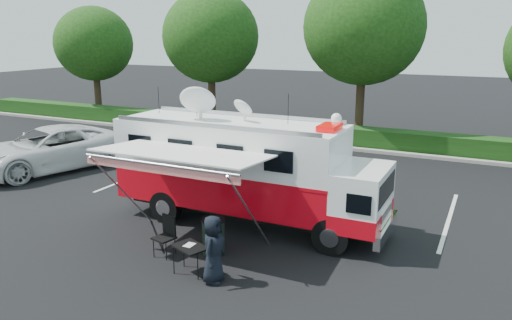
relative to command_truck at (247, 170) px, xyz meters
The scene contains 10 objects.
ground_plane 1.71m from the command_truck, ahead, with size 120.00×120.00×0.00m, color black.
back_border 13.37m from the command_truck, 84.62° to the left, with size 60.00×6.14×8.87m.
stall_lines 3.48m from the command_truck, 98.11° to the left, with size 24.12×5.50×0.01m.
command_truck is the anchor object (origin of this frame).
awning 2.64m from the command_truck, 107.38° to the right, with size 4.55×2.37×2.75m.
white_suv 10.61m from the command_truck, 169.86° to the left, with size 3.01×6.54×1.82m, color silver.
person 4.13m from the command_truck, 75.05° to the right, with size 0.80×0.52×1.63m, color black.
folding_table 3.68m from the command_truck, 85.92° to the right, with size 0.99×0.86×0.71m.
folding_chair 3.20m from the command_truck, 107.42° to the right, with size 0.60×0.63×1.05m.
trash_bin 2.60m from the command_truck, 85.63° to the right, with size 0.64×0.64×0.96m.
Camera 1 is at (6.45, -12.81, 5.70)m, focal length 35.00 mm.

